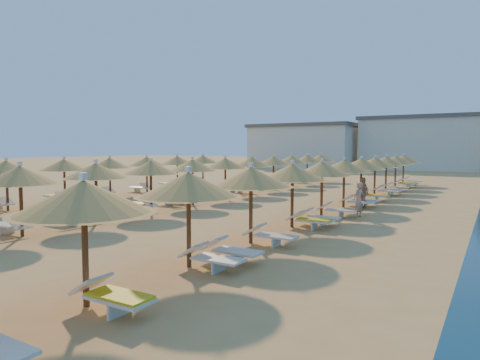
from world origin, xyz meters
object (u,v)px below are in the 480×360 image
Objects in this scene: parasol_row_west at (210,165)px; beachgoer_c at (363,193)px; parasol_row_east at (334,168)px; beachgoer_a at (358,200)px.

parasol_row_west is 24.33× the size of beachgoer_c.
parasol_row_east is 7.16m from parasol_row_west.
parasol_row_west is at bearing 180.00° from parasol_row_east.
parasol_row_east is 2.40m from beachgoer_c.
beachgoer_a is at bearing -34.21° from beachgoer_c.
parasol_row_east is 2.30m from beachgoer_a.
beachgoer_c is at bearing 12.66° from parasol_row_west.
parasol_row_west is 8.84m from beachgoer_a.
beachgoer_a is at bearing -7.57° from parasol_row_west.
parasol_row_west reaches higher than beachgoer_c.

